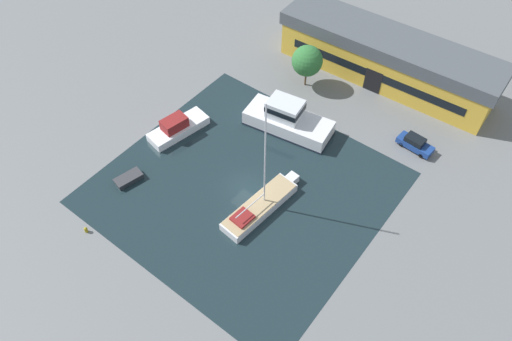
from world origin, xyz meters
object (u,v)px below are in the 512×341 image
at_px(warehouse_building, 387,58).
at_px(motor_cruiser, 287,119).
at_px(parked_car, 415,143).
at_px(cabin_boat, 177,127).
at_px(quay_tree_near_building, 307,61).
at_px(sailboat_moored, 261,205).
at_px(small_dinghy, 129,179).

xyz_separation_m(warehouse_building, motor_cruiser, (-4.69, -16.28, -1.80)).
xyz_separation_m(parked_car, cabin_boat, (-24.51, -15.59, 0.02)).
height_order(quay_tree_near_building, cabin_boat, quay_tree_near_building).
distance_m(sailboat_moored, small_dinghy, 15.63).
bearing_deg(cabin_boat, parked_car, 43.21).
relative_size(quay_tree_near_building, motor_cruiser, 0.52).
height_order(quay_tree_near_building, motor_cruiser, quay_tree_near_building).
height_order(sailboat_moored, cabin_boat, sailboat_moored).
xyz_separation_m(warehouse_building, cabin_boat, (-15.01, -25.25, -2.46)).
relative_size(warehouse_building, cabin_boat, 3.73).
xyz_separation_m(small_dinghy, cabin_boat, (-0.94, 9.15, 0.51)).
xyz_separation_m(sailboat_moored, cabin_boat, (-15.33, 3.05, 0.20)).
xyz_separation_m(warehouse_building, small_dinghy, (-14.06, -34.40, -2.97)).
relative_size(warehouse_building, small_dinghy, 8.83).
height_order(warehouse_building, small_dinghy, warehouse_building).
bearing_deg(quay_tree_near_building, small_dinghy, -103.62).
bearing_deg(warehouse_building, motor_cruiser, -108.23).
bearing_deg(warehouse_building, sailboat_moored, -91.48).
relative_size(quay_tree_near_building, cabin_boat, 0.74).
distance_m(warehouse_building, cabin_boat, 29.48).
bearing_deg(sailboat_moored, small_dinghy, -151.58).
bearing_deg(quay_tree_near_building, sailboat_moored, -68.68).
xyz_separation_m(warehouse_building, quay_tree_near_building, (-7.64, -7.90, 0.66)).
bearing_deg(quay_tree_near_building, warehouse_building, 45.95).
height_order(warehouse_building, quay_tree_near_building, warehouse_building).
xyz_separation_m(quay_tree_near_building, sailboat_moored, (7.96, -20.40, -3.32)).
height_order(quay_tree_near_building, parked_car, quay_tree_near_building).
distance_m(quay_tree_near_building, cabin_boat, 19.11).
xyz_separation_m(parked_car, sailboat_moored, (-9.18, -18.64, -0.18)).
bearing_deg(warehouse_building, cabin_boat, -122.87).
bearing_deg(small_dinghy, parked_car, -120.42).
distance_m(motor_cruiser, cabin_boat, 13.68).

